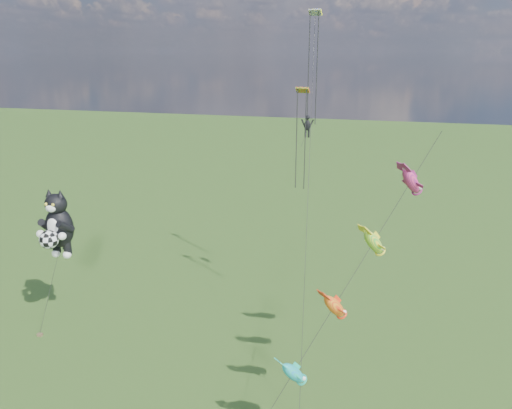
# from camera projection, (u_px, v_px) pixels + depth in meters

# --- Properties ---
(ground) EXTENTS (300.00, 300.00, 0.00)m
(ground) POSITION_uv_depth(u_px,v_px,m) (39.00, 389.00, 34.64)
(ground) COLOR #1B3C0F
(cat_kite_rig) EXTENTS (2.86, 4.28, 11.90)m
(cat_kite_rig) POSITION_uv_depth(u_px,v_px,m) (57.00, 225.00, 40.63)
(cat_kite_rig) COLOR brown
(cat_kite_rig) RESTS_ON ground
(fish_windsock_rig) EXTENTS (10.38, 12.28, 17.82)m
(fish_windsock_rig) POSITION_uv_depth(u_px,v_px,m) (353.00, 275.00, 29.11)
(fish_windsock_rig) COLOR brown
(fish_windsock_rig) RESTS_ON ground
(parafoil_rig) EXTENTS (3.45, 17.30, 25.72)m
(parafoil_rig) POSITION_uv_depth(u_px,v_px,m) (308.00, 116.00, 39.75)
(parafoil_rig) COLOR brown
(parafoil_rig) RESTS_ON ground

